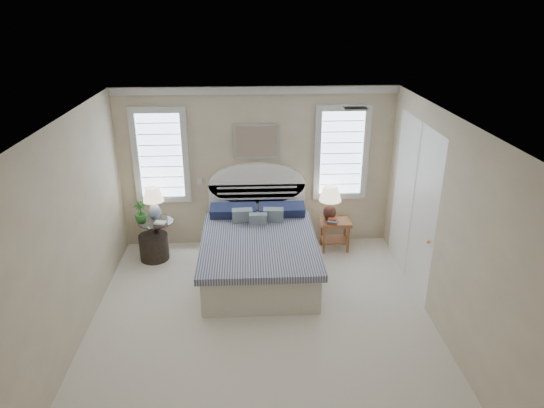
{
  "coord_description": "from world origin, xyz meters",
  "views": [
    {
      "loc": [
        -0.14,
        -5.14,
        3.9
      ],
      "look_at": [
        0.18,
        1.0,
        1.33
      ],
      "focal_mm": 32.0,
      "sensor_mm": 36.0,
      "label": 1
    }
  ],
  "objects_px": {
    "nightstand_right": "(335,228)",
    "floor_pot": "(154,247)",
    "side_table_left": "(157,235)",
    "lamp_right": "(330,199)",
    "bed": "(259,249)",
    "lamp_left": "(153,200)"
  },
  "relations": [
    {
      "from": "nightstand_right",
      "to": "floor_pot",
      "type": "distance_m",
      "value": 3.01
    },
    {
      "from": "floor_pot",
      "to": "nightstand_right",
      "type": "bearing_deg",
      "value": 3.65
    },
    {
      "from": "side_table_left",
      "to": "lamp_right",
      "type": "distance_m",
      "value": 2.9
    },
    {
      "from": "side_table_left",
      "to": "nightstand_right",
      "type": "height_order",
      "value": "side_table_left"
    },
    {
      "from": "bed",
      "to": "floor_pot",
      "type": "distance_m",
      "value": 1.78
    },
    {
      "from": "lamp_left",
      "to": "bed",
      "type": "bearing_deg",
      "value": -22.22
    },
    {
      "from": "nightstand_right",
      "to": "floor_pot",
      "type": "relative_size",
      "value": 1.14
    },
    {
      "from": "side_table_left",
      "to": "floor_pot",
      "type": "bearing_deg",
      "value": -117.12
    },
    {
      "from": "nightstand_right",
      "to": "lamp_left",
      "type": "bearing_deg",
      "value": -179.8
    },
    {
      "from": "nightstand_right",
      "to": "bed",
      "type": "bearing_deg",
      "value": -151.97
    },
    {
      "from": "side_table_left",
      "to": "floor_pot",
      "type": "xyz_separation_m",
      "value": [
        -0.05,
        -0.09,
        -0.17
      ]
    },
    {
      "from": "floor_pot",
      "to": "lamp_left",
      "type": "height_order",
      "value": "lamp_left"
    },
    {
      "from": "lamp_left",
      "to": "floor_pot",
      "type": "bearing_deg",
      "value": -98.74
    },
    {
      "from": "side_table_left",
      "to": "lamp_left",
      "type": "relative_size",
      "value": 1.14
    },
    {
      "from": "nightstand_right",
      "to": "floor_pot",
      "type": "height_order",
      "value": "nightstand_right"
    },
    {
      "from": "floor_pot",
      "to": "lamp_left",
      "type": "bearing_deg",
      "value": 81.26
    },
    {
      "from": "nightstand_right",
      "to": "floor_pot",
      "type": "bearing_deg",
      "value": -176.35
    },
    {
      "from": "nightstand_right",
      "to": "lamp_left",
      "type": "height_order",
      "value": "lamp_left"
    },
    {
      "from": "bed",
      "to": "nightstand_right",
      "type": "distance_m",
      "value": 1.47
    },
    {
      "from": "side_table_left",
      "to": "lamp_left",
      "type": "height_order",
      "value": "lamp_left"
    },
    {
      "from": "floor_pot",
      "to": "lamp_left",
      "type": "relative_size",
      "value": 0.84
    },
    {
      "from": "bed",
      "to": "floor_pot",
      "type": "relative_size",
      "value": 4.88
    }
  ]
}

